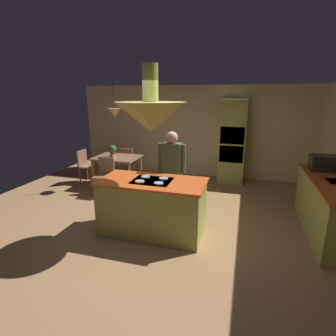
% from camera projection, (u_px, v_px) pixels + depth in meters
% --- Properties ---
extents(ground, '(8.16, 8.16, 0.00)m').
position_uv_depth(ground, '(156.00, 227.00, 4.79)').
color(ground, '#AD7F51').
extents(wall_back, '(6.80, 0.10, 2.55)m').
position_uv_depth(wall_back, '(194.00, 131.00, 7.65)').
color(wall_back, beige).
rests_on(wall_back, ground).
extents(kitchen_island, '(1.76, 0.88, 0.96)m').
position_uv_depth(kitchen_island, '(152.00, 207.00, 4.48)').
color(kitchen_island, '#A0A84C').
rests_on(kitchen_island, ground).
extents(counter_run_right, '(0.73, 2.23, 0.94)m').
position_uv_depth(counter_run_right, '(329.00, 207.00, 4.45)').
color(counter_run_right, '#A0A84C').
rests_on(counter_run_right, ground).
extents(oven_tower, '(0.66, 0.62, 2.19)m').
position_uv_depth(oven_tower, '(232.00, 142.00, 7.02)').
color(oven_tower, '#A0A84C').
rests_on(oven_tower, ground).
extents(dining_table, '(1.11, 0.85, 0.76)m').
position_uv_depth(dining_table, '(117.00, 161.00, 6.84)').
color(dining_table, '#926246').
rests_on(dining_table, ground).
extents(person_at_island, '(0.53, 0.22, 1.66)m').
position_uv_depth(person_at_island, '(172.00, 169.00, 4.98)').
color(person_at_island, tan).
rests_on(person_at_island, ground).
extents(range_hood, '(1.10, 1.10, 1.00)m').
position_uv_depth(range_hood, '(151.00, 115.00, 4.08)').
color(range_hood, '#A0A84C').
extents(pendant_light_over_table, '(0.32, 0.32, 0.82)m').
position_uv_depth(pendant_light_over_table, '(115.00, 113.00, 6.51)').
color(pendant_light_over_table, '#E0B266').
extents(chair_facing_island, '(0.40, 0.40, 0.87)m').
position_uv_depth(chair_facing_island, '(105.00, 173.00, 6.28)').
color(chair_facing_island, '#926246').
rests_on(chair_facing_island, ground).
extents(chair_by_back_wall, '(0.40, 0.40, 0.87)m').
position_uv_depth(chair_by_back_wall, '(128.00, 161.00, 7.48)').
color(chair_by_back_wall, '#926246').
rests_on(chair_by_back_wall, ground).
extents(chair_at_corner, '(0.40, 0.40, 0.87)m').
position_uv_depth(chair_at_corner, '(86.00, 164.00, 7.13)').
color(chair_at_corner, '#926246').
rests_on(chair_at_corner, ground).
extents(potted_plant_on_table, '(0.20, 0.20, 0.30)m').
position_uv_depth(potted_plant_on_table, '(113.00, 150.00, 6.77)').
color(potted_plant_on_table, '#99382D').
rests_on(potted_plant_on_table, dining_table).
extents(cup_on_table, '(0.07, 0.07, 0.09)m').
position_uv_depth(cup_on_table, '(114.00, 157.00, 6.59)').
color(cup_on_table, white).
rests_on(cup_on_table, dining_table).
extents(microwave_on_counter, '(0.46, 0.36, 0.28)m').
position_uv_depth(microwave_on_counter, '(324.00, 163.00, 4.90)').
color(microwave_on_counter, '#232326').
rests_on(microwave_on_counter, counter_run_right).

